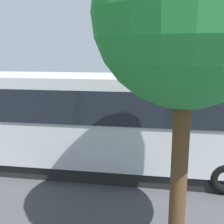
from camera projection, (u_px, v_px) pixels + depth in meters
The scene contains 11 objects.
ground_plane at pixel (126, 135), 13.84m from camera, with size 80.00×80.00×0.00m, color #424247.
tour_bus at pixel (97, 123), 9.53m from camera, with size 11.44×2.74×3.25m.
spectator_far_left at pixel (147, 123), 12.01m from camera, with size 0.58×0.37×1.71m.
spectator_left at pixel (123, 122), 12.08m from camera, with size 0.57×0.32×1.79m.
spectator_centre at pixel (95, 119), 12.60m from camera, with size 0.57×0.38×1.80m.
parked_motorcycle_silver at pixel (100, 140), 11.57m from camera, with size 2.04×0.67×0.99m.
stunt_motorcycle at pixel (100, 104), 16.17m from camera, with size 1.82×0.76×1.94m.
traffic_cone at pixel (134, 120), 15.67m from camera, with size 0.34×0.34×0.63m.
bay_line_a at pixel (181, 128), 15.04m from camera, with size 0.27×4.33×0.01m.
bay_line_b at pixel (131, 126), 15.52m from camera, with size 0.29×4.59×0.01m.
bay_line_c at pixel (83, 124), 15.99m from camera, with size 0.30×4.95×0.01m.
Camera 1 is at (-1.70, 13.20, 4.03)m, focal length 45.42 mm.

